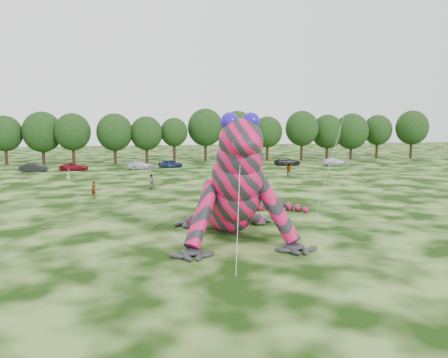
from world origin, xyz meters
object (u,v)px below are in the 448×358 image
tree_4 (5,140)px  car_7 (334,162)px  tree_12 (268,139)px  tree_16 (377,136)px  spectator_5 (246,184)px  car_3 (141,165)px  car_4 (171,164)px  tree_17 (412,135)px  tree_5 (43,138)px  tree_10 (205,135)px  tree_7 (115,139)px  tree_9 (174,140)px  tree_13 (302,136)px  car_5 (242,164)px  tree_11 (237,136)px  tree_6 (73,139)px  tree_15 (351,136)px  car_6 (288,162)px  spectator_3 (289,170)px  spectator_1 (151,182)px  spectator_2 (246,171)px  car_2 (74,167)px  spectator_0 (94,190)px  car_1 (34,168)px  tree_14 (327,137)px  tree_8 (147,140)px  spectator_4 (68,174)px  inflatable_gecko (228,173)px

tree_4 → car_7: bearing=-11.8°
tree_12 → tree_16: 25.49m
spectator_5 → car_3: bearing=111.7°
car_4 → tree_17: bearing=-88.7°
tree_4 → tree_5: size_ratio=0.92×
tree_10 → tree_12: (12.62, -0.84, -0.77)m
tree_7 → tree_9: bearing=2.8°
tree_13 → car_5: size_ratio=2.59×
tree_11 → car_3: 22.96m
tree_6 → tree_17: size_ratio=0.92×
tree_11 → tree_15: (24.69, -0.42, -0.22)m
tree_10 → car_6: size_ratio=2.20×
tree_12 → car_6: (0.83, -9.87, -3.82)m
tree_6 → tree_10: 25.03m
spectator_3 → spectator_1: bearing=30.7°
tree_12 → spectator_1: 41.47m
tree_5 → spectator_3: bearing=-32.8°
tree_10 → tree_17: (44.55, -1.92, -0.10)m
tree_9 → spectator_2: tree_9 is taller
tree_4 → car_2: tree_4 is taller
spectator_0 → car_7: bearing=78.6°
tree_5 → tree_15: (61.60, -0.66, -0.08)m
tree_15 → car_4: (-38.89, -9.59, -4.11)m
tree_13 → tree_15: size_ratio=1.05×
car_1 → tree_12: bearing=-76.1°
tree_11 → car_5: size_ratio=2.58×
tree_10 → spectator_3: size_ratio=5.86×
tree_11 → car_1: tree_11 is taller
tree_12 → spectator_0: bearing=-128.9°
tree_14 → car_5: size_ratio=2.41×
tree_11 → tree_5: bearing=179.6°
car_3 → car_4: (5.13, 1.60, 0.01)m
tree_4 → tree_8: 25.48m
car_3 → tree_11: bearing=-70.5°
tree_5 → tree_10: 30.52m
tree_7 → tree_12: (30.09, 0.94, -0.25)m
spectator_4 → car_3: bearing=-12.2°
car_3 → spectator_2: 20.39m
inflatable_gecko → tree_7: size_ratio=1.83×
tree_12 → car_4: (-20.43, -9.56, -3.78)m
car_5 → spectator_0: size_ratio=2.22×
inflatable_gecko → tree_13: bearing=64.8°
tree_12 → spectator_3: (-4.20, -24.37, -3.59)m
spectator_1 → tree_11: bearing=-136.7°
tree_11 → car_6: size_ratio=2.11×
tree_17 → car_3: size_ratio=2.13×
car_6 → tree_4: bearing=74.0°
tree_13 → car_5: bearing=-145.0°
spectator_4 → spectator_2: spectator_2 is taller
car_1 → spectator_1: spectator_1 is taller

